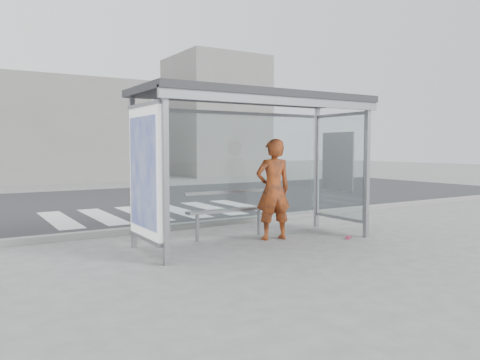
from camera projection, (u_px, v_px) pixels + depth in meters
name	position (u px, v px, depth m)	size (l,w,h in m)	color
ground	(256.00, 242.00, 8.31)	(80.00, 80.00, 0.00)	slate
road	(129.00, 202.00, 14.26)	(30.00, 10.00, 0.01)	#2A2A2D
curb	(206.00, 223.00, 9.96)	(30.00, 0.18, 0.12)	gray
crosswalk	(160.00, 212.00, 12.13)	(5.55, 3.00, 0.00)	silver
bus_shelter	(236.00, 130.00, 8.03)	(4.25, 1.65, 2.62)	gray
building_center	(58.00, 131.00, 23.43)	(8.00, 5.00, 5.00)	slate
building_right	(216.00, 117.00, 28.06)	(5.00, 5.00, 7.00)	slate
person	(273.00, 189.00, 8.49)	(0.67, 0.44, 1.83)	#D96114
bench	(229.00, 210.00, 8.65)	(1.70, 0.22, 0.88)	slate
soda_can	(348.00, 237.00, 8.57)	(0.07, 0.07, 0.12)	#F04676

